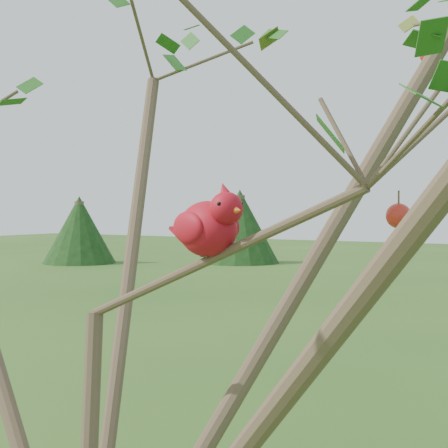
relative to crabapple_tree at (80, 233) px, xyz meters
The scene contains 2 objects.
crabapple_tree is the anchor object (origin of this frame).
cardinal 0.24m from the crabapple_tree, 23.66° to the left, with size 0.20×0.14×0.15m.
Camera 1 is at (0.91, -0.97, 2.17)m, focal length 55.00 mm.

